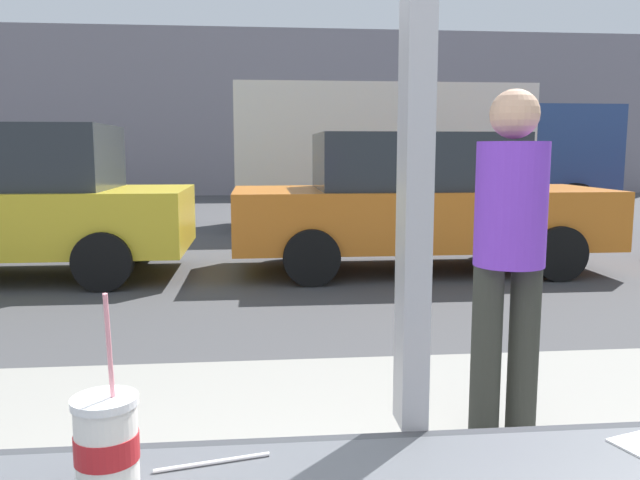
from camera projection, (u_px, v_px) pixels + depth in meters
ground_plane at (278, 256)px, 9.15m from camera, size 60.00×60.00×0.00m
sidewalk_strip at (325, 476)px, 2.84m from camera, size 16.00×2.80×0.14m
building_facade_far at (264, 114)px, 21.77m from camera, size 28.00×1.20×5.47m
soda_cup_left at (107, 445)px, 0.94m from camera, size 0.10×0.10×0.31m
loose_straw at (213, 462)px, 1.05m from camera, size 0.19×0.05×0.01m
parked_car_yellow at (7, 202)px, 7.55m from camera, size 4.29×2.02×1.80m
parked_car_orange at (417, 201)px, 8.03m from camera, size 4.63×1.94×1.71m
box_truck at (417, 150)px, 12.57m from camera, size 7.24×2.44×2.71m
pedestrian at (509, 245)px, 2.91m from camera, size 0.32×0.32×1.63m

